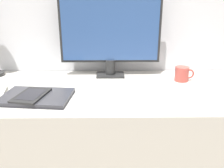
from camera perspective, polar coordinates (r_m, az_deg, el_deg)
desk at (r=1.47m, az=-0.53°, el=-14.10°), size 1.56×0.65×0.71m
monitor at (r=1.46m, az=-0.31°, el=12.01°), size 0.58×0.11×0.49m
keyboard at (r=1.30m, az=15.80°, el=-1.61°), size 0.31×0.10×0.01m
laptop at (r=1.23m, az=-16.76°, el=-2.82°), size 0.34×0.25×0.02m
ereader at (r=1.22m, az=-17.88°, el=-2.45°), size 0.16×0.21×0.01m
coffee_mug at (r=1.47m, az=15.84°, el=2.23°), size 0.11×0.08×0.08m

